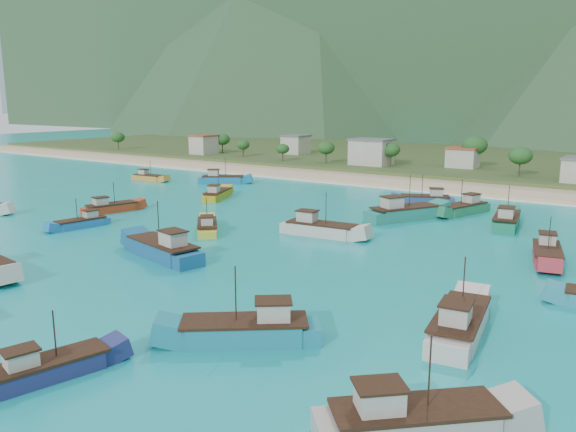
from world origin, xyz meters
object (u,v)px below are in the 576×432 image
Objects in this scene: boat_11 at (222,180)px; boat_30 at (459,325)px; boat_17 at (247,332)px; boat_5 at (506,221)px; boat_10 at (320,230)px; boat_23 at (426,200)px; boat_6 at (207,228)px; boat_21 at (82,224)px; boat_2 at (547,255)px; boat_29 at (217,195)px; boat_12 at (111,208)px; boat_26 at (413,423)px; boat_27 at (404,213)px; boat_3 at (149,178)px; boat_20 at (464,209)px; boat_19 at (164,250)px; boat_22 at (47,370)px.

boat_30 reaches higher than boat_11.
boat_5 is at bearing -44.48° from boat_17.
boat_30 is at bearing 43.88° from boat_10.
boat_10 is at bearing 149.65° from boat_23.
boat_6 is 21.02m from boat_21.
boat_21 is at bearing -154.53° from boat_5.
boat_11 is (-79.59, 28.54, 0.07)m from boat_2.
boat_5 reaches higher than boat_29.
boat_26 is at bearing -11.47° from boat_12.
boat_27 is at bearing 163.52° from boat_23.
boat_17 reaches higher than boat_29.
boat_26 is (66.24, -24.13, 0.31)m from boat_21.
boat_3 is 41.77m from boat_12.
boat_5 is at bearing 161.65° from boat_20.
boat_21 is at bearing 118.80° from boat_23.
boat_3 is 1.07× the size of boat_6.
boat_2 is at bearing -151.81° from boat_21.
boat_30 is (63.76, -40.34, 0.19)m from boat_29.
boat_23 is (70.65, 8.28, 0.12)m from boat_3.
boat_29 is (-56.23, -6.55, -0.15)m from boat_5.
boat_26 is (19.04, -69.98, 0.03)m from boat_20.
boat_22 is at bearing -135.34° from boat_19.
boat_27 is 1.10× the size of boat_30.
boat_20 is (79.88, 2.71, 0.21)m from boat_3.
boat_10 is 49.90m from boat_22.
boat_22 is (-14.81, -71.63, -0.28)m from boat_5.
boat_10 is 34.63m from boat_23.
boat_10 is at bearing -46.82° from boat_29.
boat_17 reaches higher than boat_12.
boat_27 is 48.67m from boat_30.
boat_20 is 1.31× the size of boat_21.
boat_11 is 1.03× the size of boat_29.
boat_23 is (44.33, 40.72, 0.06)m from boat_12.
boat_26 is (80.35, -74.39, 0.04)m from boat_11.
boat_27 reaches higher than boat_10.
boat_19 is 1.27× the size of boat_23.
boat_3 is at bearing 139.66° from boat_29.
boat_21 is 64.24m from boat_30.
boat_20 is at bearing -65.77° from boat_2.
boat_6 is at bearing 70.86° from boat_20.
boat_23 is at bearing 107.02° from boat_22.
boat_22 is 33.34m from boat_30.
boat_20 is at bearing 152.31° from boat_26.
boat_6 is at bearing -150.28° from boat_5.
boat_6 is 0.83× the size of boat_23.
boat_5 is at bearing 82.37° from boat_3.
boat_20 is 1.09× the size of boat_26.
boat_26 is at bearing -101.54° from boat_19.
boat_12 is 1.08× the size of boat_22.
boat_3 is 0.81× the size of boat_20.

